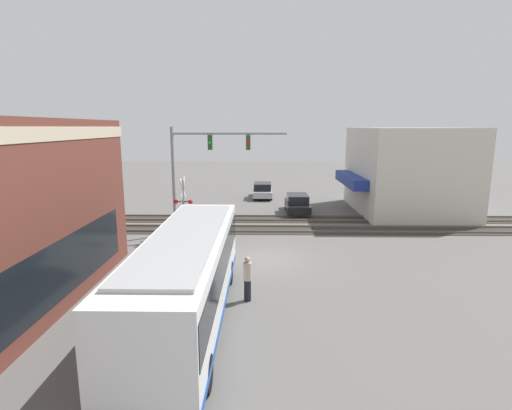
% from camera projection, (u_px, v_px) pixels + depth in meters
% --- Properties ---
extents(ground_plane, '(120.00, 120.00, 0.00)m').
position_uv_depth(ground_plane, '(266.00, 259.00, 20.87)').
color(ground_plane, '#605E5B').
extents(shop_building, '(10.42, 8.85, 6.72)m').
position_uv_depth(shop_building, '(406.00, 171.00, 31.97)').
color(shop_building, beige).
rests_on(shop_building, ground).
extents(city_bus, '(11.34, 2.59, 3.23)m').
position_uv_depth(city_bus, '(188.00, 273.00, 13.91)').
color(city_bus, white).
rests_on(city_bus, ground).
extents(traffic_signal_gantry, '(0.42, 7.15, 6.80)m').
position_uv_depth(traffic_signal_gantry, '(204.00, 157.00, 24.72)').
color(traffic_signal_gantry, gray).
rests_on(traffic_signal_gantry, ground).
extents(crossing_signal, '(1.41, 1.18, 3.81)m').
position_uv_depth(crossing_signal, '(183.00, 202.00, 24.40)').
color(crossing_signal, gray).
rests_on(crossing_signal, ground).
extents(rail_track_near, '(2.60, 60.00, 0.15)m').
position_uv_depth(rail_track_near, '(265.00, 229.00, 26.75)').
color(rail_track_near, '#332D28').
rests_on(rail_track_near, ground).
extents(rail_track_far, '(2.60, 60.00, 0.15)m').
position_uv_depth(rail_track_far, '(265.00, 219.00, 29.89)').
color(rail_track_far, '#332D28').
rests_on(rail_track_far, ground).
extents(parked_car_black, '(4.34, 1.82, 1.50)m').
position_uv_depth(parked_car_black, '(297.00, 204.00, 32.02)').
color(parked_car_black, black).
rests_on(parked_car_black, ground).
extents(parked_car_silver, '(4.26, 1.82, 1.48)m').
position_uv_depth(parked_car_silver, '(262.00, 191.00, 38.68)').
color(parked_car_silver, '#B7B7BC').
rests_on(parked_car_silver, ground).
extents(pedestrian_near_bus, '(0.34, 0.34, 1.83)m').
position_uv_depth(pedestrian_near_bus, '(248.00, 278.00, 15.69)').
color(pedestrian_near_bus, black).
rests_on(pedestrian_near_bus, ground).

